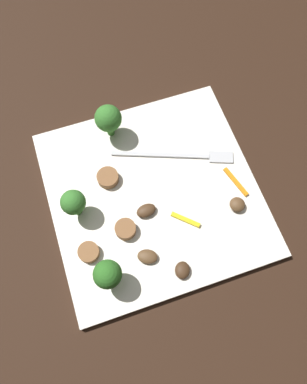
# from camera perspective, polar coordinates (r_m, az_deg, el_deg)

# --- Properties ---
(ground_plane) EXTENTS (1.40, 1.40, 0.00)m
(ground_plane) POSITION_cam_1_polar(r_m,az_deg,el_deg) (0.53, -0.00, -0.42)
(ground_plane) COLOR black
(plate) EXTENTS (0.29, 0.29, 0.01)m
(plate) POSITION_cam_1_polar(r_m,az_deg,el_deg) (0.53, -0.00, -0.21)
(plate) COLOR white
(plate) RESTS_ON ground_plane
(fork) EXTENTS (0.17, 0.08, 0.00)m
(fork) POSITION_cam_1_polar(r_m,az_deg,el_deg) (0.54, 4.40, 5.66)
(fork) COLOR silver
(fork) RESTS_ON plate
(broccoli_floret_0) EXTENTS (0.03, 0.03, 0.05)m
(broccoli_floret_0) POSITION_cam_1_polar(r_m,az_deg,el_deg) (0.49, -12.38, -1.65)
(broccoli_floret_0) COLOR #408630
(broccoli_floret_0) RESTS_ON plate
(broccoli_floret_1) EXTENTS (0.04, 0.04, 0.06)m
(broccoli_floret_1) POSITION_cam_1_polar(r_m,az_deg,el_deg) (0.46, -7.16, -12.63)
(broccoli_floret_1) COLOR #347525
(broccoli_floret_1) RESTS_ON plate
(broccoli_floret_2) EXTENTS (0.04, 0.04, 0.06)m
(broccoli_floret_2) POSITION_cam_1_polar(r_m,az_deg,el_deg) (0.53, -7.06, 11.24)
(broccoli_floret_2) COLOR #408630
(broccoli_floret_2) RESTS_ON plate
(sausage_slice_0) EXTENTS (0.04, 0.04, 0.01)m
(sausage_slice_0) POSITION_cam_1_polar(r_m,az_deg,el_deg) (0.53, -7.14, 2.22)
(sausage_slice_0) COLOR brown
(sausage_slice_0) RESTS_ON plate
(sausage_slice_1) EXTENTS (0.03, 0.03, 0.01)m
(sausage_slice_1) POSITION_cam_1_polar(r_m,az_deg,el_deg) (0.50, -10.06, -9.21)
(sausage_slice_1) COLOR brown
(sausage_slice_1) RESTS_ON plate
(sausage_slice_2) EXTENTS (0.04, 0.04, 0.01)m
(sausage_slice_2) POSITION_cam_1_polar(r_m,az_deg,el_deg) (0.50, -4.39, -5.79)
(sausage_slice_2) COLOR brown
(sausage_slice_2) RESTS_ON plate
(mushroom_0) EXTENTS (0.03, 0.02, 0.01)m
(mushroom_0) POSITION_cam_1_polar(r_m,az_deg,el_deg) (0.50, -1.14, -2.91)
(mushroom_0) COLOR #4C331E
(mushroom_0) RESTS_ON plate
(mushroom_1) EXTENTS (0.03, 0.03, 0.01)m
(mushroom_1) POSITION_cam_1_polar(r_m,az_deg,el_deg) (0.52, 12.94, -1.91)
(mushroom_1) COLOR brown
(mushroom_1) RESTS_ON plate
(mushroom_2) EXTENTS (0.03, 0.03, 0.01)m
(mushroom_2) POSITION_cam_1_polar(r_m,az_deg,el_deg) (0.49, 4.21, -12.16)
(mushroom_2) COLOR #422B19
(mushroom_2) RESTS_ON plate
(mushroom_3) EXTENTS (0.03, 0.03, 0.01)m
(mushroom_3) POSITION_cam_1_polar(r_m,az_deg,el_deg) (0.49, -0.93, -10.03)
(mushroom_3) COLOR brown
(mushroom_3) RESTS_ON plate
(pepper_strip_0) EXTENTS (0.02, 0.05, 0.00)m
(pepper_strip_0) POSITION_cam_1_polar(r_m,az_deg,el_deg) (0.54, 12.68, 1.57)
(pepper_strip_0) COLOR orange
(pepper_strip_0) RESTS_ON plate
(pepper_strip_1) EXTENTS (0.03, 0.03, 0.00)m
(pepper_strip_1) POSITION_cam_1_polar(r_m,az_deg,el_deg) (0.51, 5.01, -4.33)
(pepper_strip_1) COLOR yellow
(pepper_strip_1) RESTS_ON plate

